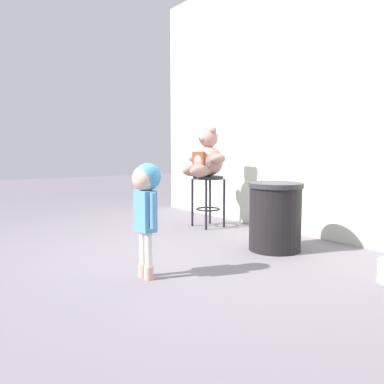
% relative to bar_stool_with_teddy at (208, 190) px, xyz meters
% --- Properties ---
extents(ground_plane, '(24.00, 24.00, 0.00)m').
position_rel_bar_stool_with_teddy_xyz_m(ground_plane, '(1.22, -1.35, -0.51)').
color(ground_plane, slate).
extents(building_wall, '(6.25, 0.30, 3.56)m').
position_rel_bar_stool_with_teddy_xyz_m(building_wall, '(1.22, 0.77, 1.27)').
color(building_wall, beige).
rests_on(building_wall, ground_plane).
extents(bar_stool_with_teddy, '(0.42, 0.42, 0.71)m').
position_rel_bar_stool_with_teddy_xyz_m(bar_stool_with_teddy, '(0.00, 0.00, 0.00)').
color(bar_stool_with_teddy, black).
rests_on(bar_stool_with_teddy, ground_plane).
extents(teddy_bear, '(0.64, 0.57, 0.68)m').
position_rel_bar_stool_with_teddy_xyz_m(teddy_bear, '(0.00, -0.03, 0.44)').
color(teddy_bear, tan).
rests_on(teddy_bear, bar_stool_with_teddy).
extents(child_walking, '(0.31, 0.24, 0.97)m').
position_rel_bar_stool_with_teddy_xyz_m(child_walking, '(1.46, -1.80, 0.19)').
color(child_walking, '#CEA48F').
rests_on(child_walking, ground_plane).
extents(trash_bin, '(0.58, 0.58, 0.73)m').
position_rel_bar_stool_with_teddy_xyz_m(trash_bin, '(1.44, -0.23, -0.15)').
color(trash_bin, black).
rests_on(trash_bin, ground_plane).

